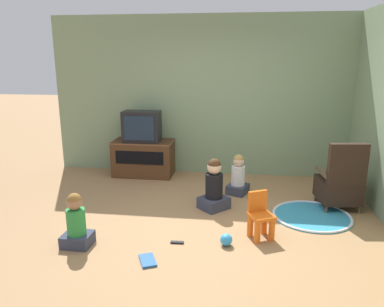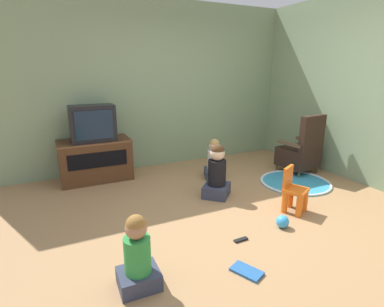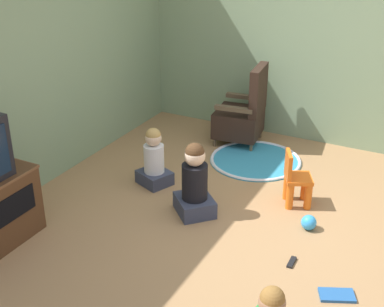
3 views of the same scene
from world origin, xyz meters
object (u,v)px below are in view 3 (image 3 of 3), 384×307
at_px(child_watching_right, 154,160).
at_px(book, 337,295).
at_px(child_watching_center, 195,184).
at_px(toy_ball, 309,222).
at_px(yellow_kid_chair, 296,183).
at_px(black_armchair, 243,115).
at_px(remote_control, 292,262).

xyz_separation_m(child_watching_right, book, (-0.89, -2.12, -0.26)).
xyz_separation_m(child_watching_center, toy_ball, (0.22, -1.04, -0.24)).
relative_size(yellow_kid_chair, child_watching_center, 0.76).
distance_m(black_armchair, child_watching_right, 1.46).
xyz_separation_m(yellow_kid_chair, remote_control, (-0.93, -0.28, -0.22)).
xyz_separation_m(child_watching_right, remote_control, (-0.65, -1.70, -0.26)).
xyz_separation_m(toy_ball, book, (-0.79, -0.45, -0.06)).
bearing_deg(book, black_armchair, -77.60).
relative_size(child_watching_center, remote_control, 4.75).
bearing_deg(black_armchair, child_watching_center, 0.36).
relative_size(toy_ball, book, 0.46).
height_order(child_watching_right, book, child_watching_right).
bearing_deg(book, remote_control, -53.56).
relative_size(toy_ball, remote_control, 0.91).
bearing_deg(child_watching_right, child_watching_center, 174.86).
distance_m(child_watching_right, book, 2.31).
xyz_separation_m(yellow_kid_chair, child_watching_center, (-0.60, 0.78, 0.08)).
height_order(toy_ball, book, toy_ball).
relative_size(black_armchair, book, 3.24).
bearing_deg(child_watching_center, book, -157.11).
bearing_deg(child_watching_center, yellow_kid_chair, -98.77).
distance_m(child_watching_center, remote_control, 1.15).
bearing_deg(yellow_kid_chair, remote_control, 170.03).
height_order(child_watching_center, toy_ball, child_watching_center).
xyz_separation_m(yellow_kid_chair, book, (-1.17, -0.70, -0.22)).
bearing_deg(book, toy_ball, -84.85).
distance_m(child_watching_right, remote_control, 1.83).
relative_size(black_armchair, child_watching_right, 1.55).
relative_size(black_armchair, toy_ball, 7.00).
distance_m(child_watching_center, child_watching_right, 0.71).
bearing_deg(child_watching_center, black_armchair, -38.42).
relative_size(yellow_kid_chair, remote_control, 3.61).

